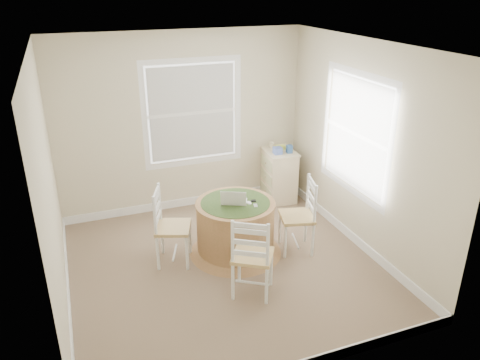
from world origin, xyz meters
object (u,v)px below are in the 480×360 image
chair_near (253,255)px  chair_right (297,216)px  round_table (235,225)px  corner_chest (279,175)px  chair_left (173,227)px  laptop (234,201)px

chair_near → chair_right: bearing=-111.3°
round_table → corner_chest: (1.18, 1.25, 0.02)m
chair_near → chair_right: (0.86, 0.64, 0.00)m
chair_near → corner_chest: chair_near is taller
chair_left → round_table: bearing=-74.9°
corner_chest → round_table: bearing=-129.2°
chair_left → laptop: 0.80m
laptop → corner_chest: laptop is taller
round_table → laptop: (-0.02, -0.01, 0.35)m
laptop → corner_chest: bearing=-109.0°
chair_right → corner_chest: size_ratio=1.19×
chair_near → laptop: size_ratio=2.44×
chair_left → chair_right: 1.54m
round_table → laptop: bearing=-137.2°
corner_chest → laptop: bearing=-129.5°
chair_near → laptop: (0.09, 0.84, 0.25)m
round_table → laptop: 0.35m
chair_near → corner_chest: 2.47m
round_table → chair_right: size_ratio=1.22×
chair_left → chair_near: same height
laptop → chair_near: bearing=108.2°
round_table → corner_chest: 1.72m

